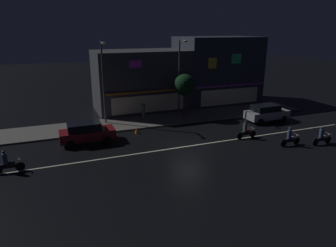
{
  "coord_description": "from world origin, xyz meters",
  "views": [
    {
      "loc": [
        -9.66,
        -20.17,
        8.76
      ],
      "look_at": [
        -0.48,
        3.15,
        1.02
      ],
      "focal_mm": 32.6,
      "sensor_mm": 36.0,
      "label": 1
    }
  ],
  "objects": [
    {
      "name": "motorcycle_following",
      "position": [
        5.28,
        -0.07,
        0.63
      ],
      "size": [
        1.9,
        0.6,
        1.52
      ],
      "rotation": [
        0.0,
        0.0,
        3.18
      ],
      "color": "black",
      "rests_on": "ground"
    },
    {
      "name": "motorcycle_lead",
      "position": [
        -12.68,
        0.08,
        0.63
      ],
      "size": [
        1.9,
        0.6,
        1.52
      ],
      "rotation": [
        0.0,
        0.0,
        0.02
      ],
      "color": "black",
      "rests_on": "ground"
    },
    {
      "name": "parked_car_near_kerb",
      "position": [
        -7.27,
        3.78,
        0.87
      ],
      "size": [
        4.3,
        1.98,
        1.67
      ],
      "rotation": [
        0.0,
        0.0,
        3.14
      ],
      "color": "maroon",
      "rests_on": "ground"
    },
    {
      "name": "parked_car_trailing",
      "position": [
        10.16,
        3.43,
        0.87
      ],
      "size": [
        4.3,
        1.98,
        1.67
      ],
      "rotation": [
        0.0,
        0.0,
        3.14
      ],
      "color": "#9EA0A5",
      "rests_on": "ground"
    },
    {
      "name": "lane_divider_stripe",
      "position": [
        0.0,
        0.0,
        0.01
      ],
      "size": [
        31.17,
        0.16,
        0.01
      ],
      "primitive_type": "cube",
      "color": "beige",
      "rests_on": "ground"
    },
    {
      "name": "street_tree",
      "position": [
        3.02,
        7.47,
        3.41
      ],
      "size": [
        2.18,
        2.18,
        4.39
      ],
      "color": "#473323",
      "rests_on": "sidewalk_far"
    },
    {
      "name": "sidewalk_far",
      "position": [
        0.0,
        7.53,
        0.07
      ],
      "size": [
        32.81,
        4.22,
        0.14
      ],
      "primitive_type": "cube",
      "color": "#5B5954",
      "rests_on": "ground"
    },
    {
      "name": "motorcycle_opposite_lane",
      "position": [
        10.0,
        -3.49,
        0.63
      ],
      "size": [
        1.9,
        0.6,
        1.52
      ],
      "rotation": [
        0.0,
        0.0,
        3.09
      ],
      "color": "black",
      "rests_on": "ground"
    },
    {
      "name": "storefront_center_block",
      "position": [
        -0.0,
        12.7,
        3.3
      ],
      "size": [
        10.15,
        6.29,
        6.6
      ],
      "color": "#383A3F",
      "rests_on": "ground"
    },
    {
      "name": "storefront_left_block",
      "position": [
        9.84,
        12.93,
        3.97
      ],
      "size": [
        9.48,
        6.73,
        7.95
      ],
      "color": "#2D333D",
      "rests_on": "ground"
    },
    {
      "name": "pedestrian_on_sidewalk",
      "position": [
        -1.12,
        8.27,
        0.94
      ],
      "size": [
        0.36,
        0.36,
        1.72
      ],
      "rotation": [
        0.0,
        0.0,
        2.47
      ],
      "color": "#4C664C",
      "rests_on": "sidewalk_far"
    },
    {
      "name": "streetlamp_west",
      "position": [
        -4.92,
        8.12,
        4.62
      ],
      "size": [
        0.44,
        1.64,
        7.66
      ],
      "color": "#47494C",
      "rests_on": "sidewalk_far"
    },
    {
      "name": "streetlamp_mid",
      "position": [
        2.79,
        8.13,
        4.67
      ],
      "size": [
        0.44,
        1.64,
        7.76
      ],
      "color": "#47494C",
      "rests_on": "sidewalk_far"
    },
    {
      "name": "ground_plane",
      "position": [
        0.0,
        0.0,
        0.0
      ],
      "size": [
        140.0,
        140.0,
        0.0
      ],
      "primitive_type": "plane",
      "color": "black"
    },
    {
      "name": "motorcycle_trailing_far",
      "position": [
        7.49,
        -2.75,
        0.63
      ],
      "size": [
        1.9,
        0.6,
        1.52
      ],
      "rotation": [
        0.0,
        0.0,
        3.15
      ],
      "color": "black",
      "rests_on": "ground"
    },
    {
      "name": "traffic_cone",
      "position": [
        -2.88,
        4.6,
        0.28
      ],
      "size": [
        0.36,
        0.36,
        0.55
      ],
      "primitive_type": "cone",
      "color": "orange",
      "rests_on": "ground"
    }
  ]
}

